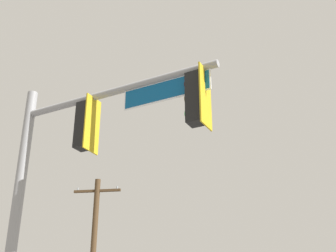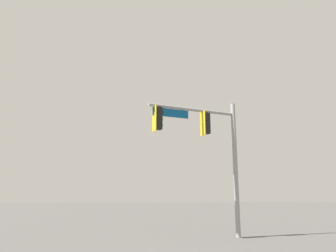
# 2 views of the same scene
# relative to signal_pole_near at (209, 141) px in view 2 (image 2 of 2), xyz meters

# --- Properties ---
(signal_pole_near) EXTENTS (5.06, 0.56, 7.05)m
(signal_pole_near) POSITION_rel_signal_pole_near_xyz_m (0.00, 0.00, 0.00)
(signal_pole_near) COLOR gray
(signal_pole_near) RESTS_ON ground_plane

